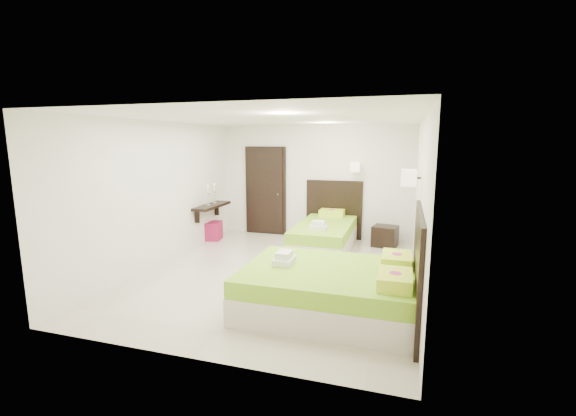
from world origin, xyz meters
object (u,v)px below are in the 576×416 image
(ottoman, at_px, (212,231))
(bed_single, at_px, (325,234))
(bed_double, at_px, (335,287))
(nightstand, at_px, (385,236))

(ottoman, bearing_deg, bed_single, -0.36)
(bed_single, xyz_separation_m, ottoman, (-2.67, 0.02, -0.11))
(bed_double, xyz_separation_m, nightstand, (0.47, 3.52, -0.11))
(nightstand, relative_size, ottoman, 1.20)
(nightstand, xyz_separation_m, ottoman, (-3.86, -0.58, -0.01))
(bed_double, bearing_deg, ottoman, 139.03)
(nightstand, height_order, ottoman, nightstand)
(bed_double, bearing_deg, nightstand, 82.48)
(bed_double, bearing_deg, bed_single, 103.88)
(bed_single, height_order, ottoman, bed_single)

